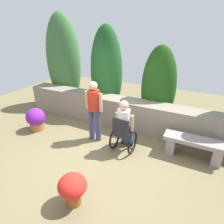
{
  "coord_description": "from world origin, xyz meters",
  "views": [
    {
      "loc": [
        1.93,
        -3.36,
        2.93
      ],
      "look_at": [
        -0.1,
        0.68,
        0.85
      ],
      "focal_mm": 31.42,
      "sensor_mm": 36.0,
      "label": 1
    }
  ],
  "objects_px": {
    "flower_pot_purple_near": "(73,188)",
    "flower_pot_terracotta_by_wall": "(36,119)",
    "person_standing_companion": "(94,108)",
    "person_in_wheelchair": "(124,127)",
    "stone_bench": "(194,145)"
  },
  "relations": [
    {
      "from": "person_standing_companion",
      "to": "flower_pot_purple_near",
      "type": "relative_size",
      "value": 2.68
    },
    {
      "from": "person_standing_companion",
      "to": "flower_pot_purple_near",
      "type": "xyz_separation_m",
      "value": [
        0.75,
        -1.97,
        -0.58
      ]
    },
    {
      "from": "stone_bench",
      "to": "person_in_wheelchair",
      "type": "xyz_separation_m",
      "value": [
        -1.58,
        -0.43,
        0.29
      ]
    },
    {
      "from": "stone_bench",
      "to": "flower_pot_terracotta_by_wall",
      "type": "xyz_separation_m",
      "value": [
        -4.28,
        -0.67,
        0.03
      ]
    },
    {
      "from": "person_in_wheelchair",
      "to": "flower_pot_purple_near",
      "type": "height_order",
      "value": "person_in_wheelchair"
    },
    {
      "from": "flower_pot_purple_near",
      "to": "flower_pot_terracotta_by_wall",
      "type": "relative_size",
      "value": 0.9
    },
    {
      "from": "person_in_wheelchair",
      "to": "flower_pot_purple_near",
      "type": "relative_size",
      "value": 2.19
    },
    {
      "from": "flower_pot_purple_near",
      "to": "flower_pot_terracotta_by_wall",
      "type": "height_order",
      "value": "flower_pot_terracotta_by_wall"
    },
    {
      "from": "flower_pot_purple_near",
      "to": "flower_pot_terracotta_by_wall",
      "type": "distance_m",
      "value": 3.06
    },
    {
      "from": "person_standing_companion",
      "to": "flower_pot_terracotta_by_wall",
      "type": "relative_size",
      "value": 2.41
    },
    {
      "from": "person_in_wheelchair",
      "to": "person_standing_companion",
      "type": "xyz_separation_m",
      "value": [
        -0.88,
        0.07,
        0.32
      ]
    },
    {
      "from": "person_in_wheelchair",
      "to": "flower_pot_purple_near",
      "type": "xyz_separation_m",
      "value": [
        -0.13,
        -1.89,
        -0.26
      ]
    },
    {
      "from": "person_in_wheelchair",
      "to": "flower_pot_purple_near",
      "type": "distance_m",
      "value": 1.91
    },
    {
      "from": "flower_pot_terracotta_by_wall",
      "to": "person_standing_companion",
      "type": "bearing_deg",
      "value": 9.91
    },
    {
      "from": "stone_bench",
      "to": "person_in_wheelchair",
      "type": "distance_m",
      "value": 1.66
    }
  ]
}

